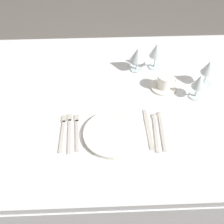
# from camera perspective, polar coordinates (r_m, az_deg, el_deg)

# --- Properties ---
(ground_plane) EXTENTS (6.00, 6.00, 0.00)m
(ground_plane) POSITION_cam_1_polar(r_m,az_deg,el_deg) (2.02, 0.17, -12.77)
(ground_plane) COLOR slate
(dining_table) EXTENTS (1.80, 1.11, 0.74)m
(dining_table) POSITION_cam_1_polar(r_m,az_deg,el_deg) (1.49, 0.23, 0.14)
(dining_table) COLOR white
(dining_table) RESTS_ON ground
(dinner_plate) EXTENTS (0.26, 0.26, 0.02)m
(dinner_plate) POSITION_cam_1_polar(r_m,az_deg,el_deg) (1.28, 0.22, -4.26)
(dinner_plate) COLOR white
(dinner_plate) RESTS_ON dining_table
(fork_outer) EXTENTS (0.03, 0.21, 0.00)m
(fork_outer) POSITION_cam_1_polar(r_m,az_deg,el_deg) (1.31, -6.83, -3.59)
(fork_outer) COLOR beige
(fork_outer) RESTS_ON dining_table
(fork_inner) EXTENTS (0.03, 0.22, 0.00)m
(fork_inner) POSITION_cam_1_polar(r_m,az_deg,el_deg) (1.31, -8.28, -3.73)
(fork_inner) COLOR beige
(fork_inner) RESTS_ON dining_table
(fork_salad) EXTENTS (0.02, 0.21, 0.00)m
(fork_salad) POSITION_cam_1_polar(r_m,az_deg,el_deg) (1.31, -9.58, -3.77)
(fork_salad) COLOR beige
(fork_salad) RESTS_ON dining_table
(dinner_knife) EXTENTS (0.02, 0.23, 0.00)m
(dinner_knife) POSITION_cam_1_polar(r_m,az_deg,el_deg) (1.31, 7.10, -3.40)
(dinner_knife) COLOR beige
(dinner_knife) RESTS_ON dining_table
(spoon_soup) EXTENTS (0.03, 0.22, 0.01)m
(spoon_soup) POSITION_cam_1_polar(r_m,az_deg,el_deg) (1.32, 8.38, -2.94)
(spoon_soup) COLOR beige
(spoon_soup) RESTS_ON dining_table
(spoon_dessert) EXTENTS (0.03, 0.23, 0.01)m
(spoon_dessert) POSITION_cam_1_polar(r_m,az_deg,el_deg) (1.33, 9.53, -2.62)
(spoon_dessert) COLOR beige
(spoon_dessert) RESTS_ON dining_table
(saucer_left) EXTENTS (0.13, 0.13, 0.01)m
(saucer_left) POSITION_cam_1_polar(r_m,az_deg,el_deg) (1.52, 10.01, 4.83)
(saucer_left) COLOR white
(saucer_left) RESTS_ON dining_table
(coffee_cup_left) EXTENTS (0.10, 0.07, 0.07)m
(coffee_cup_left) POSITION_cam_1_polar(r_m,az_deg,el_deg) (1.49, 10.27, 5.93)
(coffee_cup_left) COLOR white
(coffee_cup_left) RESTS_ON saucer_left
(wine_glass_centre) EXTENTS (0.07, 0.07, 0.14)m
(wine_glass_centre) POSITION_cam_1_polar(r_m,az_deg,el_deg) (1.45, 16.60, 5.52)
(wine_glass_centre) COLOR silver
(wine_glass_centre) RESTS_ON dining_table
(wine_glass_left) EXTENTS (0.07, 0.07, 0.14)m
(wine_glass_left) POSITION_cam_1_polar(r_m,az_deg,el_deg) (1.53, 18.23, 7.99)
(wine_glass_left) COLOR silver
(wine_glass_left) RESTS_ON dining_table
(wine_glass_right) EXTENTS (0.08, 0.08, 0.14)m
(wine_glass_right) POSITION_cam_1_polar(r_m,az_deg,el_deg) (1.56, 5.02, 10.96)
(wine_glass_right) COLOR silver
(wine_glass_right) RESTS_ON dining_table
(wine_glass_far) EXTENTS (0.07, 0.07, 0.15)m
(wine_glass_far) POSITION_cam_1_polar(r_m,az_deg,el_deg) (1.58, 8.63, 11.61)
(wine_glass_far) COLOR silver
(wine_glass_far) RESTS_ON dining_table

